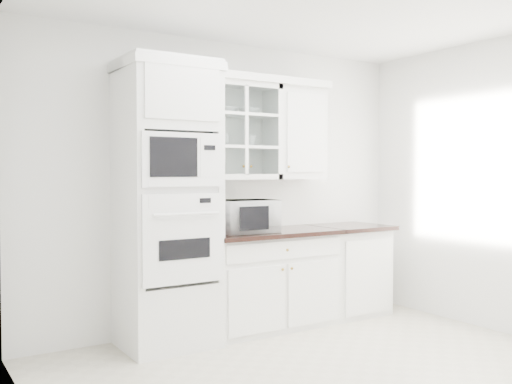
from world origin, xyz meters
TOP-DOWN VIEW (x-y plane):
  - ground at (0.00, 0.00)m, footprint 4.00×3.50m
  - room_shell at (0.00, 0.43)m, footprint 4.00×3.50m
  - oven_column at (-0.75, 1.42)m, footprint 0.76×0.68m
  - base_cabinet_run at (0.28, 1.45)m, footprint 1.32×0.67m
  - extra_base_cabinet at (1.28, 1.45)m, footprint 0.72×0.67m
  - upper_cabinet_glass at (0.03, 1.58)m, footprint 0.80×0.33m
  - upper_cabinet_solid at (0.71, 1.58)m, footprint 0.55×0.33m
  - crown_molding at (-0.07, 1.56)m, footprint 2.14×0.38m
  - countertop_microwave at (0.02, 1.39)m, footprint 0.55×0.47m
  - bowl_a at (-0.11, 1.59)m, footprint 0.27×0.27m
  - bowl_b at (0.16, 1.58)m, footprint 0.23×0.23m
  - cup_a at (-0.14, 1.58)m, footprint 0.17×0.17m
  - cup_b at (0.16, 1.57)m, footprint 0.15×0.15m

SIDE VIEW (x-z plane):
  - ground at x=0.00m, z-range 0.00..0.01m
  - base_cabinet_run at x=0.28m, z-range 0.00..0.92m
  - extra_base_cabinet at x=1.28m, z-range 0.00..0.92m
  - countertop_microwave at x=0.02m, z-range 0.92..1.22m
  - oven_column at x=-0.75m, z-range 0.00..2.40m
  - cup_b at x=0.16m, z-range 1.71..1.82m
  - cup_a at x=-0.14m, z-range 1.71..1.82m
  - room_shell at x=0.00m, z-range 0.43..3.13m
  - upper_cabinet_glass at x=0.03m, z-range 1.40..2.30m
  - upper_cabinet_solid at x=0.71m, z-range 1.40..2.30m
  - bowl_a at x=-0.11m, z-range 2.01..2.06m
  - bowl_b at x=0.16m, z-range 2.01..2.07m
  - crown_molding at x=-0.07m, z-range 2.30..2.37m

